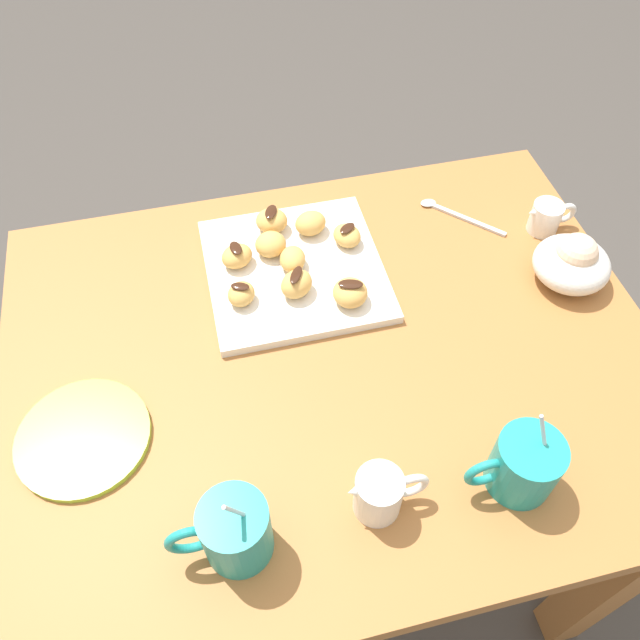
# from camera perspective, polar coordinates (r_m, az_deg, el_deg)

# --- Properties ---
(ground_plane) EXTENTS (8.00, 8.00, 0.00)m
(ground_plane) POSITION_cam_1_polar(r_m,az_deg,el_deg) (1.60, 0.79, -18.02)
(ground_plane) COLOR #423D38
(dining_table) EXTENTS (0.98, 0.77, 0.73)m
(dining_table) POSITION_cam_1_polar(r_m,az_deg,el_deg) (1.07, 1.14, -7.28)
(dining_table) COLOR #A36633
(dining_table) RESTS_ON ground_plane
(pastry_plate_square) EXTENTS (0.28, 0.28, 0.02)m
(pastry_plate_square) POSITION_cam_1_polar(r_m,az_deg,el_deg) (1.05, -2.29, 4.53)
(pastry_plate_square) COLOR silver
(pastry_plate_square) RESTS_ON dining_table
(coffee_mug_teal_left) EXTENTS (0.12, 0.09, 0.14)m
(coffee_mug_teal_left) POSITION_cam_1_polar(r_m,az_deg,el_deg) (0.85, 17.83, -12.20)
(coffee_mug_teal_left) COLOR teal
(coffee_mug_teal_left) RESTS_ON dining_table
(coffee_mug_teal_right) EXTENTS (0.12, 0.08, 0.15)m
(coffee_mug_teal_right) POSITION_cam_1_polar(r_m,az_deg,el_deg) (0.78, -7.78, -18.22)
(coffee_mug_teal_right) COLOR teal
(coffee_mug_teal_right) RESTS_ON dining_table
(cream_pitcher_white) EXTENTS (0.10, 0.06, 0.07)m
(cream_pitcher_white) POSITION_cam_1_polar(r_m,az_deg,el_deg) (0.81, 5.41, -15.18)
(cream_pitcher_white) COLOR silver
(cream_pitcher_white) RESTS_ON dining_table
(ice_cream_bowl) EXTENTS (0.12, 0.12, 0.09)m
(ice_cream_bowl) POSITION_cam_1_polar(r_m,az_deg,el_deg) (1.09, 21.73, 4.87)
(ice_cream_bowl) COLOR silver
(ice_cream_bowl) RESTS_ON dining_table
(chocolate_sauce_pitcher) EXTENTS (0.09, 0.05, 0.06)m
(chocolate_sauce_pitcher) POSITION_cam_1_polar(r_m,az_deg,el_deg) (1.17, 19.68, 8.79)
(chocolate_sauce_pitcher) COLOR silver
(chocolate_sauce_pitcher) RESTS_ON dining_table
(saucer_lime_left) EXTENTS (0.18, 0.18, 0.01)m
(saucer_lime_left) POSITION_cam_1_polar(r_m,az_deg,el_deg) (0.93, -20.49, -9.86)
(saucer_lime_left) COLOR #9EC633
(saucer_lime_left) RESTS_ON dining_table
(loose_spoon_near_saucer) EXTENTS (0.12, 0.12, 0.01)m
(loose_spoon_near_saucer) POSITION_cam_1_polar(r_m,az_deg,el_deg) (1.17, 11.80, 9.39)
(loose_spoon_near_saucer) COLOR silver
(loose_spoon_near_saucer) RESTS_ON dining_table
(beignet_0) EXTENTS (0.07, 0.07, 0.04)m
(beignet_0) POSITION_cam_1_polar(r_m,az_deg,el_deg) (1.09, -4.37, 8.87)
(beignet_0) COLOR #DBA351
(beignet_0) RESTS_ON pastry_plate_square
(chocolate_drizzle_0) EXTENTS (0.03, 0.04, 0.00)m
(chocolate_drizzle_0) POSITION_cam_1_polar(r_m,az_deg,el_deg) (1.08, -4.43, 9.67)
(chocolate_drizzle_0) COLOR #381E11
(chocolate_drizzle_0) RESTS_ON beignet_0
(beignet_1) EXTENTS (0.05, 0.06, 0.03)m
(beignet_1) POSITION_cam_1_polar(r_m,az_deg,el_deg) (1.03, -2.48, 5.49)
(beignet_1) COLOR #DBA351
(beignet_1) RESTS_ON pastry_plate_square
(beignet_2) EXTENTS (0.06, 0.06, 0.04)m
(beignet_2) POSITION_cam_1_polar(r_m,az_deg,el_deg) (0.98, 2.73, 2.47)
(beignet_2) COLOR #DBA351
(beignet_2) RESTS_ON pastry_plate_square
(chocolate_drizzle_2) EXTENTS (0.04, 0.03, 0.00)m
(chocolate_drizzle_2) POSITION_cam_1_polar(r_m,az_deg,el_deg) (0.96, 2.77, 3.24)
(chocolate_drizzle_2) COLOR #381E11
(chocolate_drizzle_2) RESTS_ON beignet_2
(beignet_3) EXTENTS (0.06, 0.06, 0.03)m
(beignet_3) POSITION_cam_1_polar(r_m,az_deg,el_deg) (0.99, -7.09, 2.34)
(beignet_3) COLOR #DBA351
(beignet_3) RESTS_ON pastry_plate_square
(chocolate_drizzle_3) EXTENTS (0.03, 0.03, 0.00)m
(chocolate_drizzle_3) POSITION_cam_1_polar(r_m,az_deg,el_deg) (0.97, -7.19, 3.01)
(chocolate_drizzle_3) COLOR #381E11
(chocolate_drizzle_3) RESTS_ON beignet_3
(beignet_4) EXTENTS (0.06, 0.06, 0.03)m
(beignet_4) POSITION_cam_1_polar(r_m,az_deg,el_deg) (1.07, 2.44, 7.59)
(beignet_4) COLOR #DBA351
(beignet_4) RESTS_ON pastry_plate_square
(chocolate_drizzle_4) EXTENTS (0.04, 0.03, 0.00)m
(chocolate_drizzle_4) POSITION_cam_1_polar(r_m,az_deg,el_deg) (1.06, 2.47, 8.25)
(chocolate_drizzle_4) COLOR #381E11
(chocolate_drizzle_4) RESTS_ON beignet_4
(beignet_5) EXTENTS (0.07, 0.06, 0.04)m
(beignet_5) POSITION_cam_1_polar(r_m,az_deg,el_deg) (1.08, -0.86, 8.69)
(beignet_5) COLOR #DBA351
(beignet_5) RESTS_ON pastry_plate_square
(beignet_6) EXTENTS (0.07, 0.06, 0.03)m
(beignet_6) POSITION_cam_1_polar(r_m,az_deg,el_deg) (1.04, -7.48, 5.71)
(beignet_6) COLOR #DBA351
(beignet_6) RESTS_ON pastry_plate_square
(chocolate_drizzle_6) EXTENTS (0.02, 0.03, 0.00)m
(chocolate_drizzle_6) POSITION_cam_1_polar(r_m,az_deg,el_deg) (1.03, -7.58, 6.43)
(chocolate_drizzle_6) COLOR #381E11
(chocolate_drizzle_6) RESTS_ON beignet_6
(beignet_7) EXTENTS (0.06, 0.06, 0.04)m
(beignet_7) POSITION_cam_1_polar(r_m,az_deg,el_deg) (1.05, -4.46, 6.80)
(beignet_7) COLOR #DBA351
(beignet_7) RESTS_ON pastry_plate_square
(beignet_8) EXTENTS (0.07, 0.07, 0.04)m
(beignet_8) POSITION_cam_1_polar(r_m,az_deg,el_deg) (0.99, -2.12, 3.25)
(beignet_8) COLOR #DBA351
(beignet_8) RESTS_ON pastry_plate_square
(chocolate_drizzle_8) EXTENTS (0.03, 0.04, 0.00)m
(chocolate_drizzle_8) POSITION_cam_1_polar(r_m,az_deg,el_deg) (0.97, -2.16, 4.07)
(chocolate_drizzle_8) COLOR #381E11
(chocolate_drizzle_8) RESTS_ON beignet_8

